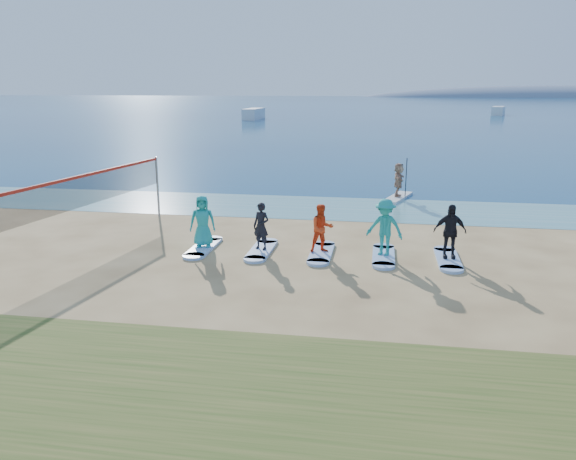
% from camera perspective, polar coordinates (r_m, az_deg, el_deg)
% --- Properties ---
extents(ground, '(600.00, 600.00, 0.00)m').
position_cam_1_polar(ground, '(15.55, -2.60, -5.69)').
color(ground, tan).
rests_on(ground, ground).
extents(shallow_water, '(600.00, 600.00, 0.00)m').
position_cam_1_polar(shallow_water, '(25.53, 2.30, 2.34)').
color(shallow_water, teal).
rests_on(shallow_water, ground).
extents(ocean, '(600.00, 600.00, 0.00)m').
position_cam_1_polar(ocean, '(174.38, 8.64, 12.49)').
color(ocean, navy).
rests_on(ocean, ground).
extents(island_ridge, '(220.00, 56.00, 18.00)m').
position_cam_1_polar(island_ridge, '(327.48, 26.37, 12.01)').
color(island_ridge, slate).
rests_on(island_ridge, ground).
extents(volleyball_net, '(1.29, 9.01, 2.50)m').
position_cam_1_polar(volleyball_net, '(20.41, -19.52, 3.89)').
color(volleyball_net, gray).
rests_on(volleyball_net, ground).
extents(paddleboard, '(1.58, 3.07, 0.12)m').
position_cam_1_polar(paddleboard, '(28.00, 11.09, 3.27)').
color(paddleboard, silver).
rests_on(paddleboard, ground).
extents(paddleboarder, '(0.57, 1.53, 1.63)m').
position_cam_1_polar(paddleboarder, '(27.85, 11.17, 5.03)').
color(paddleboarder, tan).
rests_on(paddleboarder, paddleboard).
extents(boat_offshore_a, '(2.37, 7.36, 1.77)m').
position_cam_1_polar(boat_offshore_a, '(95.42, -3.50, 11.16)').
color(boat_offshore_a, silver).
rests_on(boat_offshore_a, ground).
extents(boat_offshore_b, '(3.57, 6.31, 1.61)m').
position_cam_1_polar(boat_offshore_b, '(116.47, 20.54, 10.88)').
color(boat_offshore_b, silver).
rests_on(boat_offshore_b, ground).
extents(surfboard_0, '(0.70, 2.20, 0.09)m').
position_cam_1_polar(surfboard_0, '(19.21, -8.58, -1.75)').
color(surfboard_0, '#97B9EB').
rests_on(surfboard_0, ground).
extents(student_0, '(0.95, 0.72, 1.74)m').
position_cam_1_polar(student_0, '(18.98, -8.68, 0.90)').
color(student_0, teal).
rests_on(student_0, surfboard_0).
extents(surfboard_1, '(0.70, 2.20, 0.09)m').
position_cam_1_polar(surfboard_1, '(18.70, -2.71, -2.05)').
color(surfboard_1, '#97B9EB').
rests_on(surfboard_1, ground).
extents(student_1, '(0.66, 0.54, 1.56)m').
position_cam_1_polar(student_1, '(18.48, -2.74, 0.40)').
color(student_1, black).
rests_on(student_1, surfboard_1).
extents(surfboard_2, '(0.70, 2.20, 0.09)m').
position_cam_1_polar(surfboard_2, '(18.39, 3.42, -2.34)').
color(surfboard_2, '#97B9EB').
rests_on(surfboard_2, ground).
extents(student_2, '(0.93, 0.83, 1.58)m').
position_cam_1_polar(student_2, '(18.17, 3.45, 0.17)').
color(student_2, red).
rests_on(student_2, surfboard_2).
extents(surfboard_3, '(0.70, 2.20, 0.09)m').
position_cam_1_polar(surfboard_3, '(18.31, 9.68, -2.61)').
color(surfboard_3, '#97B9EB').
rests_on(surfboard_3, ground).
extents(student_3, '(1.32, 1.00, 1.82)m').
position_cam_1_polar(student_3, '(18.05, 9.80, 0.29)').
color(student_3, teal).
rests_on(student_3, surfboard_3).
extents(surfboard_4, '(0.70, 2.20, 0.09)m').
position_cam_1_polar(surfboard_4, '(18.44, 15.92, -2.85)').
color(surfboard_4, '#97B9EB').
rests_on(surfboard_4, ground).
extents(student_4, '(1.03, 0.49, 1.72)m').
position_cam_1_polar(student_4, '(18.20, 16.12, -0.13)').
color(student_4, black).
rests_on(student_4, surfboard_4).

